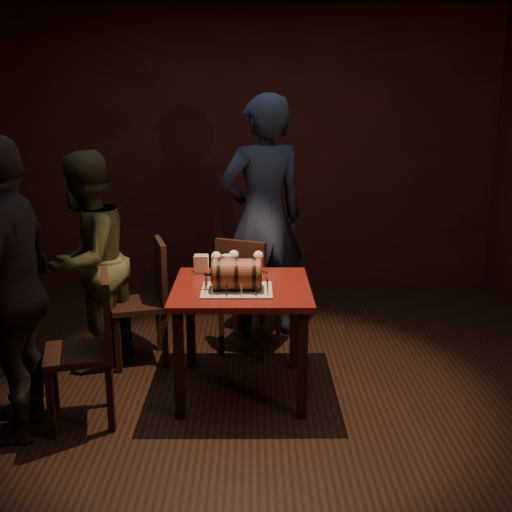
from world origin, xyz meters
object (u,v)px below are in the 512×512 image
at_px(person_back, 263,219).
at_px(pint_of_ale, 227,266).
at_px(wine_glass_mid, 234,256).
at_px(chair_left_front, 92,341).
at_px(chair_back, 246,290).
at_px(pub_table, 242,302).
at_px(person_left_rear, 87,262).
at_px(person_left_front, 10,290).
at_px(barrel_cake, 237,274).
at_px(chair_left_rear, 149,295).
at_px(wine_glass_left, 216,258).
at_px(wine_glass_right, 258,257).

bearing_deg(person_back, pint_of_ale, 50.72).
bearing_deg(wine_glass_mid, chair_left_front, -139.35).
relative_size(chair_back, person_back, 0.47).
height_order(pub_table, chair_left_front, chair_left_front).
bearing_deg(person_left_rear, person_left_front, 7.31).
bearing_deg(pub_table, chair_back, 87.90).
distance_m(barrel_cake, person_left_front, 1.35).
xyz_separation_m(wine_glass_mid, chair_left_front, (-0.85, -0.73, -0.34)).
distance_m(chair_back, person_back, 0.64).
relative_size(chair_back, chair_left_front, 1.00).
distance_m(pint_of_ale, chair_left_rear, 0.73).
bearing_deg(wine_glass_left, pub_table, -57.68).
bearing_deg(wine_glass_right, pub_table, -110.63).
bearing_deg(pub_table, wine_glass_left, 122.32).
height_order(wine_glass_mid, person_left_front, person_left_front).
height_order(wine_glass_left, wine_glass_right, same).
xyz_separation_m(wine_glass_left, chair_left_rear, (-0.52, 0.23, -0.35)).
relative_size(pub_table, pint_of_ale, 6.00).
relative_size(chair_left_rear, person_left_rear, 0.58).
xyz_separation_m(wine_glass_left, wine_glass_right, (0.30, 0.02, 0.00)).
bearing_deg(chair_left_rear, person_left_front, -120.37).
bearing_deg(wine_glass_right, wine_glass_left, -176.32).
bearing_deg(person_back, person_left_front, 25.30).
bearing_deg(wine_glass_left, pint_of_ale, -35.46).
xyz_separation_m(person_back, person_left_rear, (-1.28, -0.60, -0.19)).
height_order(chair_back, person_left_front, person_left_front).
bearing_deg(chair_left_front, barrel_cake, 17.82).
distance_m(chair_left_front, person_left_front, 0.56).
distance_m(person_back, person_left_rear, 1.43).
height_order(chair_left_rear, person_left_front, person_left_front).
xyz_separation_m(barrel_cake, person_left_front, (-1.29, -0.41, 0.02)).
height_order(wine_glass_mid, person_back, person_back).
bearing_deg(person_left_front, wine_glass_left, 126.22).
bearing_deg(person_back, wine_glass_left, 44.50).
xyz_separation_m(pint_of_ale, chair_left_front, (-0.80, -0.63, -0.30)).
relative_size(barrel_cake, person_back, 0.19).
bearing_deg(barrel_cake, wine_glass_mid, 93.95).
bearing_deg(pint_of_ale, pub_table, -65.77).
xyz_separation_m(wine_glass_left, wine_glass_mid, (0.12, 0.04, -0.00)).
xyz_separation_m(pub_table, wine_glass_right, (0.11, 0.30, 0.23)).
xyz_separation_m(barrel_cake, chair_left_rear, (-0.68, 0.64, -0.34)).
relative_size(wine_glass_mid, person_left_rear, 0.10).
height_order(wine_glass_left, chair_back, chair_back).
xyz_separation_m(wine_glass_right, pint_of_ale, (-0.22, -0.07, -0.05)).
relative_size(wine_glass_mid, person_back, 0.08).
distance_m(wine_glass_left, pint_of_ale, 0.10).
bearing_deg(wine_glass_mid, barrel_cake, -86.05).
bearing_deg(wine_glass_left, barrel_cake, -69.27).
bearing_deg(barrel_cake, wine_glass_right, 71.28).
distance_m(barrel_cake, wine_glass_left, 0.43).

